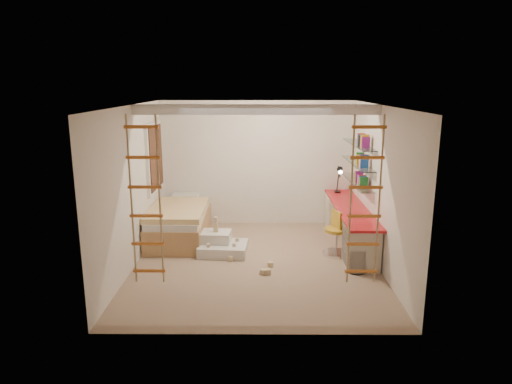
{
  "coord_description": "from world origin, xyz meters",
  "views": [
    {
      "loc": [
        0.04,
        -7.17,
        2.93
      ],
      "look_at": [
        0.0,
        0.3,
        1.15
      ],
      "focal_mm": 32.0,
      "sensor_mm": 36.0,
      "label": 1
    }
  ],
  "objects_px": {
    "desk": "(349,224)",
    "play_platform": "(221,245)",
    "swivel_chair": "(336,239)",
    "bed": "(180,222)"
  },
  "relations": [
    {
      "from": "desk",
      "to": "bed",
      "type": "bearing_deg",
      "value": 173.51
    },
    {
      "from": "desk",
      "to": "swivel_chair",
      "type": "relative_size",
      "value": 3.58
    },
    {
      "from": "desk",
      "to": "swivel_chair",
      "type": "height_order",
      "value": "swivel_chair"
    },
    {
      "from": "desk",
      "to": "bed",
      "type": "distance_m",
      "value": 3.22
    },
    {
      "from": "desk",
      "to": "play_platform",
      "type": "bearing_deg",
      "value": -170.06
    },
    {
      "from": "bed",
      "to": "swivel_chair",
      "type": "height_order",
      "value": "swivel_chair"
    },
    {
      "from": "desk",
      "to": "play_platform",
      "type": "height_order",
      "value": "desk"
    },
    {
      "from": "desk",
      "to": "play_platform",
      "type": "distance_m",
      "value": 2.38
    },
    {
      "from": "desk",
      "to": "play_platform",
      "type": "xyz_separation_m",
      "value": [
        -2.33,
        -0.41,
        -0.26
      ]
    },
    {
      "from": "swivel_chair",
      "to": "bed",
      "type": "bearing_deg",
      "value": 163.81
    }
  ]
}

